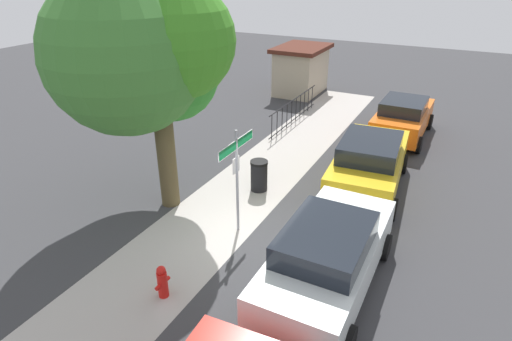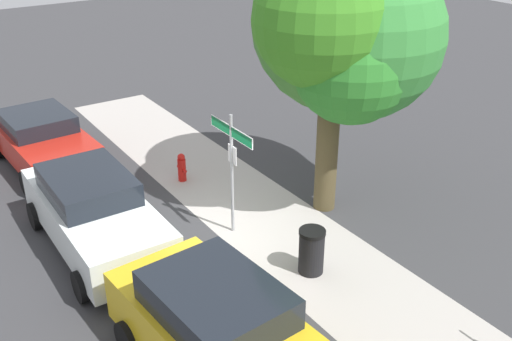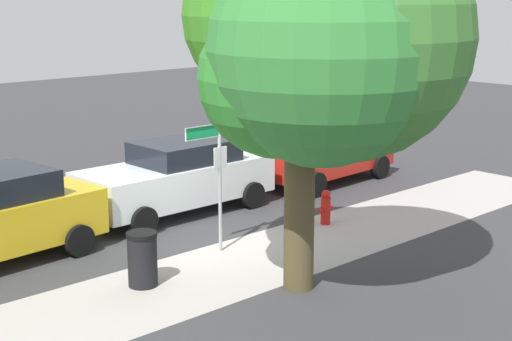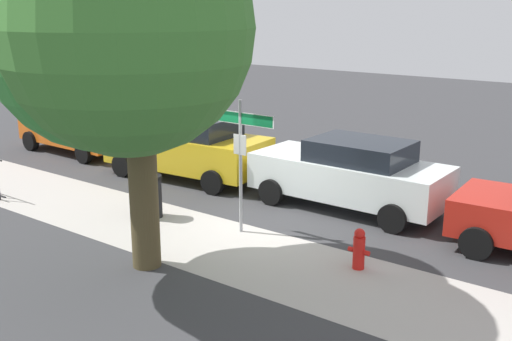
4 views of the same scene
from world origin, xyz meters
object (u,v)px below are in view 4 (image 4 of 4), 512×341
Objects in this scene: street_sign at (240,141)px; car_orange at (79,127)px; car_yellow at (188,146)px; trash_bin at (150,196)px; fire_hydrant at (359,249)px; car_white at (351,173)px; shade_tree at (120,32)px.

street_sign is 0.68× the size of car_orange.
trash_bin is at bearing 113.63° from car_yellow.
street_sign is at bearing -3.91° from fire_hydrant.
car_yellow is 4.99m from car_orange.
trash_bin is (2.23, 0.50, -1.49)m from street_sign.
trash_bin is (-6.58, 3.11, -0.33)m from car_orange.
fire_hydrant is (-6.73, 2.68, -0.51)m from car_yellow.
car_yellow is 3.40m from trash_bin.
car_white reaches higher than trash_bin.
street_sign reaches higher than trash_bin.
shade_tree is 1.37× the size of car_white.
car_white is at bearing -103.56° from shade_tree.
street_sign reaches higher than fire_hydrant.
car_white is 9.91m from car_orange.
shade_tree reaches higher than car_yellow.
fire_hydrant is 0.80× the size of trash_bin.
shade_tree is 5.66m from fire_hydrant.
car_yellow is at bearing -32.96° from street_sign.
car_white is at bearing -58.77° from fire_hydrant.
shade_tree is 8.21× the size of fire_hydrant.
shade_tree reaches higher than car_orange.
car_yellow reaches higher than trash_bin.
trash_bin is at bearing 44.68° from car_white.
car_white reaches higher than fire_hydrant.
car_yellow reaches higher than fire_hydrant.
street_sign is 3.64m from shade_tree.
trash_bin is at bearing -49.68° from shade_tree.
car_orange is 5.39× the size of fire_hydrant.
car_white is 4.69m from trash_bin.
car_white is at bearing -178.09° from car_orange.
car_yellow is at bearing -61.86° from trash_bin.
trash_bin is (-1.59, 2.98, -0.40)m from car_yellow.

